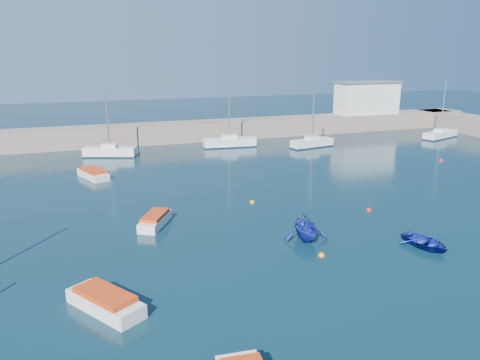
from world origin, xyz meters
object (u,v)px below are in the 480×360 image
object	(u,v)px
dinghy_left	(305,227)
motorboat_2	(93,174)
sailboat_8	(440,134)
sailboat_5	(110,151)
sailboat_6	(229,142)
harbor_office	(367,98)
motorboat_1	(155,220)
motorboat_0	(105,301)
sailboat_7	(312,143)
dinghy_center	(425,242)

from	to	relation	value
dinghy_left	motorboat_2	bearing A→B (deg)	128.82
sailboat_8	motorboat_2	bearing A→B (deg)	77.53
sailboat_5	sailboat_6	bearing A→B (deg)	-66.56
harbor_office	motorboat_2	world-z (taller)	harbor_office
motorboat_1	dinghy_left	world-z (taller)	dinghy_left
harbor_office	motorboat_1	distance (m)	52.56
harbor_office	motorboat_0	xyz separation A→B (m)	(-44.76, -44.14, -4.64)
motorboat_1	motorboat_2	xyz separation A→B (m)	(-3.64, 15.73, -0.01)
sailboat_7	dinghy_center	world-z (taller)	sailboat_7
harbor_office	sailboat_7	bearing A→B (deg)	-145.56
sailboat_7	motorboat_0	size ratio (longest dim) A/B	1.79
sailboat_8	dinghy_center	distance (m)	44.27
sailboat_8	motorboat_0	bearing A→B (deg)	103.28
sailboat_5	dinghy_center	xyz separation A→B (m)	(17.17, -35.46, -0.30)
harbor_office	sailboat_8	distance (m)	13.13
harbor_office	motorboat_0	size ratio (longest dim) A/B	2.19
sailboat_5	dinghy_left	size ratio (longest dim) A/B	2.43
sailboat_6	dinghy_left	size ratio (longest dim) A/B	2.72
sailboat_8	motorboat_2	distance (m)	50.34
sailboat_7	motorboat_0	xyz separation A→B (m)	(-29.26, -33.51, -0.14)
dinghy_center	motorboat_1	bearing A→B (deg)	136.72
sailboat_6	sailboat_7	distance (m)	11.13
sailboat_7	sailboat_8	world-z (taller)	sailboat_8
dinghy_left	dinghy_center	bearing A→B (deg)	-20.98
motorboat_0	dinghy_left	size ratio (longest dim) A/B	1.33
sailboat_5	sailboat_6	size ratio (longest dim) A/B	0.89
motorboat_1	motorboat_2	distance (m)	16.14
harbor_office	sailboat_7	distance (m)	19.32
dinghy_left	motorboat_1	bearing A→B (deg)	154.82
sailboat_6	sailboat_8	bearing A→B (deg)	-91.96
sailboat_8	motorboat_0	distance (m)	60.54
sailboat_8	dinghy_left	world-z (taller)	sailboat_8
dinghy_center	dinghy_left	xyz separation A→B (m)	(-6.79, 3.82, 0.56)
harbor_office	sailboat_5	bearing A→B (deg)	-169.55
sailboat_5	sailboat_7	world-z (taller)	sailboat_5
sailboat_8	dinghy_center	world-z (taller)	sailboat_8
harbor_office	motorboat_1	size ratio (longest dim) A/B	2.53
sailboat_7	motorboat_2	xyz separation A→B (m)	(-28.59, -6.88, -0.17)
sailboat_6	sailboat_7	world-z (taller)	sailboat_6
harbor_office	sailboat_6	bearing A→B (deg)	-165.52
motorboat_0	dinghy_left	distance (m)	14.32
harbor_office	sailboat_8	bearing A→B (deg)	-61.85
sailboat_8	motorboat_1	size ratio (longest dim) A/B	2.22
motorboat_0	motorboat_2	xyz separation A→B (m)	(0.67, 26.63, -0.03)
sailboat_5	sailboat_8	world-z (taller)	sailboat_8
motorboat_1	dinghy_center	size ratio (longest dim) A/B	1.19
motorboat_2	sailboat_8	bearing A→B (deg)	-13.34
motorboat_2	dinghy_left	size ratio (longest dim) A/B	1.38
motorboat_0	motorboat_1	size ratio (longest dim) A/B	1.15
motorboat_1	sailboat_8	bearing A→B (deg)	55.70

